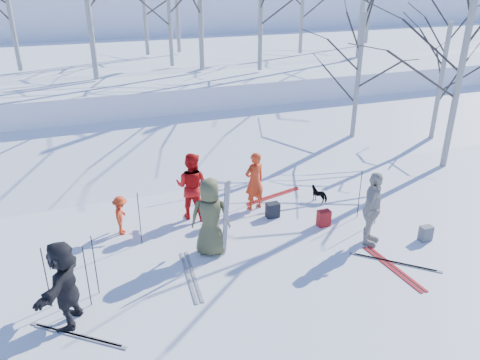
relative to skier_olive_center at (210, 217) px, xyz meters
name	(u,v)px	position (x,y,z in m)	size (l,w,h in m)	color
ground	(263,257)	(1.05, -0.60, -0.92)	(120.00, 120.00, 0.00)	white
snow_ramp	(186,151)	(1.05, 6.40, -0.77)	(70.00, 9.50, 1.40)	white
snow_plateau	(138,74)	(1.05, 16.40, 0.08)	(70.00, 18.00, 2.20)	white
far_hill	(99,20)	(1.05, 37.40, 1.08)	(90.00, 30.00, 6.00)	white
skier_olive_center	(210,217)	(0.00, 0.00, 0.00)	(0.90, 0.59, 1.85)	#4D5030
skier_red_north	(254,181)	(1.77, 1.72, -0.11)	(0.59, 0.39, 1.63)	red
skier_redor_behind	(192,186)	(0.06, 1.82, -0.02)	(0.88, 0.68, 1.80)	red
skier_red_seated	(121,215)	(-1.81, 1.60, -0.42)	(0.65, 0.37, 1.01)	red
skier_cream_east	(372,209)	(3.65, -0.94, -0.01)	(1.08, 0.45, 1.84)	beige
skier_grey_west	(64,284)	(-3.16, -1.35, -0.07)	(1.59, 0.51, 1.71)	black
dog	(319,194)	(3.67, 1.47, -0.71)	(0.24, 0.52, 0.44)	black
upright_ski_left	(225,220)	(0.25, -0.28, 0.03)	(0.07, 0.02, 1.90)	silver
upright_ski_right	(227,218)	(0.32, -0.20, 0.03)	(0.07, 0.02, 1.90)	silver
ski_pair_a	(393,268)	(3.56, -2.04, -0.91)	(0.31, 1.91, 0.02)	#A01816
ski_pair_b	(78,335)	(-3.07, -1.79, -0.91)	(1.61, 1.34, 0.02)	silver
ski_pair_c	(395,262)	(3.73, -1.87, -0.91)	(1.52, 1.44, 0.02)	silver
ski_pair_d	(191,276)	(-0.70, -0.76, -0.91)	(0.35, 1.91, 0.02)	silver
ski_pair_e	(274,196)	(2.58, 2.20, -0.91)	(1.89, 0.68, 0.02)	#A01816
ski_pole_a	(253,182)	(1.85, 1.99, -0.25)	(0.02, 0.02, 1.34)	black
ski_pole_b	(360,195)	(4.14, 0.26, -0.25)	(0.02, 0.02, 1.34)	black
ski_pole_c	(378,200)	(4.38, -0.19, -0.25)	(0.02, 0.02, 1.34)	black
ski_pole_d	(87,277)	(-2.77, -0.99, -0.25)	(0.02, 0.02, 1.34)	black
ski_pole_e	(46,278)	(-3.50, -0.77, -0.25)	(0.02, 0.02, 1.34)	black
ski_pole_f	(95,265)	(-2.60, -0.65, -0.25)	(0.02, 0.02, 1.34)	black
ski_pole_g	(140,219)	(-1.45, 0.96, -0.25)	(0.02, 0.02, 1.34)	black
ski_pole_h	(252,187)	(1.69, 1.70, -0.25)	(0.02, 0.02, 1.34)	black
backpack_red	(324,218)	(3.08, 0.19, -0.71)	(0.32, 0.22, 0.42)	maroon
backpack_grey	(426,233)	(5.02, -1.32, -0.73)	(0.30, 0.20, 0.38)	#5A5D61
backpack_dark	(273,210)	(2.04, 1.07, -0.72)	(0.34, 0.24, 0.40)	black
birch_plateau_a	(261,4)	(5.12, 9.40, 3.87)	(4.23, 4.23, 5.18)	silver
birch_plateau_d	(303,3)	(8.76, 12.79, 3.67)	(3.95, 3.95, 4.79)	silver
birch_plateau_e	(7,0)	(-4.31, 12.77, 4.05)	(4.48, 4.48, 5.54)	silver
birch_plateau_k	(169,7)	(1.89, 11.63, 3.69)	(3.98, 3.98, 4.82)	silver
birch_edge_b	(462,66)	(8.89, 2.33, 2.39)	(5.24, 5.24, 6.62)	silver
birch_edge_c	(440,86)	(10.04, 4.29, 1.29)	(3.70, 3.70, 4.42)	silver
birch_edge_e	(357,83)	(7.00, 4.99, 1.46)	(3.95, 3.95, 4.78)	silver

